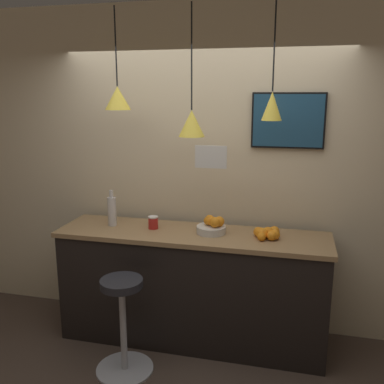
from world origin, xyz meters
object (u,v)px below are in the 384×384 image
spread_jar (153,222)px  juice_bottle (112,211)px  fruit_bowl (212,226)px  mounted_tv (288,121)px  bar_stool (123,318)px

spread_jar → juice_bottle: bearing=-180.0°
fruit_bowl → mounted_tv: 1.08m
fruit_bowl → juice_bottle: size_ratio=0.77×
bar_stool → fruit_bowl: fruit_bowl is taller
juice_bottle → spread_jar: (0.38, 0.00, -0.08)m
juice_bottle → fruit_bowl: bearing=0.3°
juice_bottle → spread_jar: bearing=0.0°
bar_stool → juice_bottle: (-0.32, 0.59, 0.67)m
bar_stool → spread_jar: bearing=84.2°
spread_jar → mounted_tv: size_ratio=0.18×
fruit_bowl → bar_stool: bearing=-134.2°
mounted_tv → spread_jar: bearing=-163.5°
fruit_bowl → spread_jar: 0.52m
bar_stool → juice_bottle: size_ratio=2.41×
fruit_bowl → mounted_tv: bearing=29.1°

